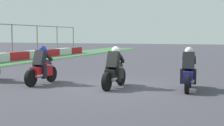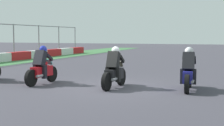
{
  "view_description": "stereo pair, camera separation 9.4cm",
  "coord_description": "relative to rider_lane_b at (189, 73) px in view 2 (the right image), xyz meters",
  "views": [
    {
      "loc": [
        -11.1,
        -4.05,
        1.91
      ],
      "look_at": [
        0.01,
        0.02,
        0.9
      ],
      "focal_mm": 51.95,
      "sensor_mm": 36.0,
      "label": 1
    },
    {
      "loc": [
        -11.06,
        -4.13,
        1.91
      ],
      "look_at": [
        0.01,
        0.02,
        0.9
      ],
      "focal_mm": 51.95,
      "sensor_mm": 36.0,
      "label": 2
    }
  ],
  "objects": [
    {
      "name": "ground_plane",
      "position": [
        -0.34,
        2.7,
        -0.62
      ],
      "size": [
        120.0,
        120.0,
        0.0
      ],
      "primitive_type": "plane",
      "color": "#3F3D47"
    },
    {
      "name": "rider_lane_b",
      "position": [
        0.0,
        0.0,
        0.0
      ],
      "size": [
        2.04,
        0.55,
        1.51
      ],
      "rotation": [
        0.0,
        0.0,
        0.07
      ],
      "color": "black",
      "rests_on": "ground_plane"
    },
    {
      "name": "rider_lane_c",
      "position": [
        -0.4,
        2.6,
        0.0
      ],
      "size": [
        2.04,
        0.55,
        1.51
      ],
      "rotation": [
        0.0,
        0.0,
        -0.04
      ],
      "color": "black",
      "rests_on": "ground_plane"
    },
    {
      "name": "rider_lane_d",
      "position": [
        -0.52,
        5.6,
        0.0
      ],
      "size": [
        2.04,
        0.55,
        1.51
      ],
      "rotation": [
        0.0,
        0.0,
        -0.03
      ],
      "color": "black",
      "rests_on": "ground_plane"
    }
  ]
}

